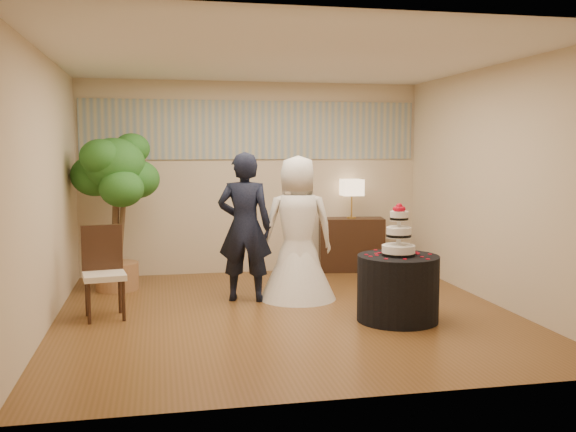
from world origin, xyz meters
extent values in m
cube|color=brown|center=(0.00, 0.00, 0.00)|extent=(5.00, 5.00, 0.00)
cube|color=white|center=(0.00, 0.00, 2.80)|extent=(5.00, 5.00, 0.00)
cube|color=beige|center=(0.00, 2.50, 1.40)|extent=(5.00, 0.06, 2.80)
cube|color=beige|center=(0.00, -2.50, 1.40)|extent=(5.00, 0.06, 2.80)
cube|color=beige|center=(-2.50, 0.00, 1.40)|extent=(0.06, 5.00, 2.80)
cube|color=beige|center=(2.50, 0.00, 1.40)|extent=(0.06, 5.00, 2.80)
cube|color=#9CA294|center=(0.00, 2.48, 2.10)|extent=(4.90, 0.02, 0.85)
imported|color=black|center=(-0.37, 0.70, 0.90)|extent=(0.75, 0.60, 1.79)
imported|color=white|center=(0.28, 0.67, 0.87)|extent=(1.01, 1.01, 1.75)
cylinder|color=black|center=(1.11, -0.53, 0.35)|extent=(1.08, 1.08, 0.70)
cube|color=black|center=(1.45, 2.27, 0.40)|extent=(1.01, 0.58, 0.80)
camera|label=1|loc=(-1.37, -6.87, 1.83)|focal=40.00mm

